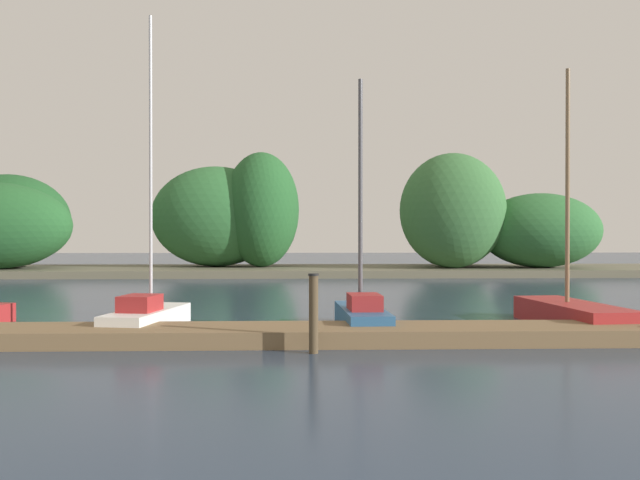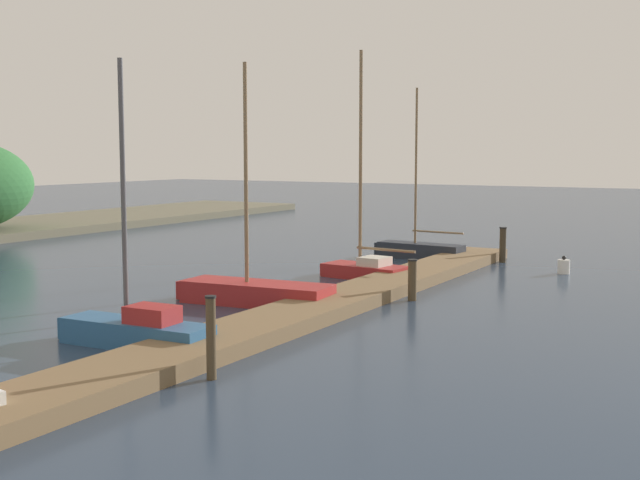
{
  "view_description": "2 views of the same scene",
  "coord_description": "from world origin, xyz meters",
  "views": [
    {
      "loc": [
        -4.59,
        -2.37,
        2.31
      ],
      "look_at": [
        -4.07,
        13.55,
        2.17
      ],
      "focal_mm": 37.36,
      "sensor_mm": 36.0,
      "label": 1
    },
    {
      "loc": [
        -15.96,
        1.57,
        4.13
      ],
      "look_at": [
        4.8,
        13.37,
        1.54
      ],
      "focal_mm": 46.03,
      "sensor_mm": 36.0,
      "label": 2
    }
  ],
  "objects": [
    {
      "name": "sailboat_3",
      "position": [
        2.2,
        14.06,
        0.36
      ],
      "size": [
        1.69,
        4.51,
        6.47
      ],
      "rotation": [
        0.0,
        0.0,
        1.67
      ],
      "color": "maroon",
      "rests_on": "ground"
    },
    {
      "name": "dock_pier",
      "position": [
        0.0,
        11.73,
        0.17
      ],
      "size": [
        30.08,
        1.8,
        0.35
      ],
      "color": "brown",
      "rests_on": "ground"
    },
    {
      "name": "far_shore",
      "position": [
        -5.55,
        35.87,
        2.76
      ],
      "size": [
        67.91,
        8.0,
        7.06
      ],
      "color": "#66604C",
      "rests_on": "ground"
    },
    {
      "name": "mooring_piling_1",
      "position": [
        -4.3,
        10.47,
        0.78
      ],
      "size": [
        0.21,
        0.21,
        1.54
      ],
      "color": "#4C3D28",
      "rests_on": "ground"
    },
    {
      "name": "sailboat_2",
      "position": [
        -3.09,
        13.46,
        0.41
      ],
      "size": [
        1.11,
        3.75,
        6.04
      ],
      "rotation": [
        0.0,
        0.0,
        1.61
      ],
      "color": "#285684",
      "rests_on": "ground"
    },
    {
      "name": "sailboat_1",
      "position": [
        -8.1,
        13.3,
        0.39
      ],
      "size": [
        1.55,
        3.5,
        7.45
      ],
      "rotation": [
        0.0,
        0.0,
        1.39
      ],
      "color": "white",
      "rests_on": "ground"
    }
  ]
}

